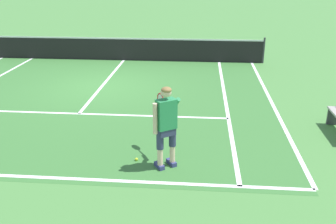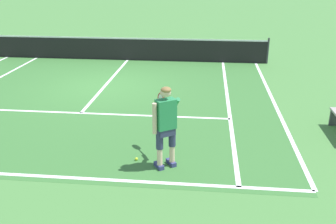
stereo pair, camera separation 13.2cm
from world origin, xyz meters
name	(u,v)px [view 2 (the right image)]	position (x,y,z in m)	size (l,w,h in m)	color
ground_plane	(105,86)	(0.00, 0.00, 0.00)	(80.00, 80.00, 0.00)	#477F3D
court_inner_surface	(96,96)	(0.00, -1.06, 0.00)	(10.98, 10.17, 0.00)	#387033
line_baseline	(27,175)	(0.00, -5.95, 0.00)	(10.98, 0.10, 0.01)	white
line_service	(81,113)	(0.00, -2.58, 0.00)	(8.23, 0.10, 0.01)	white
line_centre_service	(110,81)	(0.00, 0.62, 0.00)	(0.10, 6.40, 0.01)	white
line_singles_right	(228,100)	(4.12, -1.06, 0.00)	(0.10, 9.77, 0.01)	white
line_doubles_right	(274,102)	(5.49, -1.06, 0.00)	(0.10, 9.77, 0.01)	white
tennis_net	(127,49)	(0.00, 3.82, 0.50)	(11.96, 0.08, 1.07)	#333338
tennis_player	(166,122)	(2.67, -5.30, 0.99)	(0.58, 1.22, 1.71)	navy
tennis_ball_near_feet	(136,159)	(2.03, -5.11, 0.03)	(0.07, 0.07, 0.07)	#CCE02D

